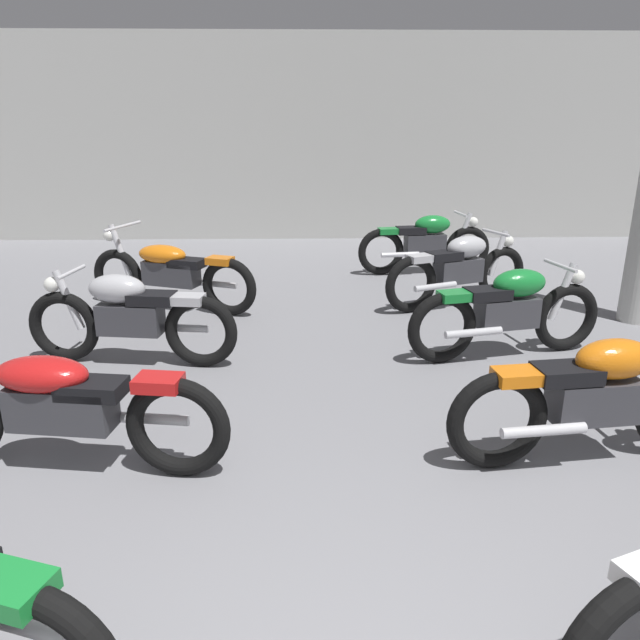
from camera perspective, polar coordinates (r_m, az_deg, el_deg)
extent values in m
cube|color=#B2B2AD|center=(11.48, -0.98, 16.64)|extent=(13.42, 0.24, 3.60)
cube|color=#197F33|center=(2.51, -27.26, -21.52)|extent=(0.33, 0.28, 0.08)
cylinder|color=silver|center=(2.86, -26.71, -24.13)|extent=(0.54, 0.24, 0.07)
torus|color=black|center=(3.93, -13.20, -9.82)|extent=(0.68, 0.20, 0.67)
cube|color=#38383D|center=(4.18, -23.13, -7.54)|extent=(0.69, 0.33, 0.28)
ellipsoid|color=red|center=(4.15, -24.72, -4.66)|extent=(0.64, 0.40, 0.22)
cube|color=black|center=(4.03, -20.63, -6.04)|extent=(0.43, 0.29, 0.10)
cube|color=red|center=(3.83, -14.95, -5.72)|extent=(0.30, 0.24, 0.08)
cylinder|color=silver|center=(4.13, -15.91, -8.90)|extent=(0.55, 0.15, 0.07)
torus|color=black|center=(6.07, -22.94, -0.57)|extent=(0.68, 0.20, 0.67)
torus|color=black|center=(5.57, -11.13, -1.07)|extent=(0.68, 0.20, 0.67)
cylinder|color=silver|center=(5.96, -22.57, 1.76)|extent=(0.25, 0.10, 0.56)
cube|color=#38383D|center=(5.76, -17.38, 0.12)|extent=(0.60, 0.31, 0.28)
ellipsoid|color=#B7B7BC|center=(5.72, -18.57, 2.82)|extent=(0.55, 0.35, 0.26)
cube|color=black|center=(5.62, -15.51, 1.99)|extent=(0.43, 0.29, 0.10)
cube|color=#B7B7BC|center=(5.51, -12.31, 1.91)|extent=(0.30, 0.24, 0.08)
cylinder|color=silver|center=(5.87, -22.36, 4.18)|extent=(0.10, 0.48, 0.04)
sphere|color=white|center=(5.99, -23.91, 3.07)|extent=(0.14, 0.14, 0.14)
cylinder|color=silver|center=(5.77, -13.12, -0.73)|extent=(0.55, 0.14, 0.07)
torus|color=black|center=(7.78, -18.46, 3.90)|extent=(0.67, 0.34, 0.67)
torus|color=black|center=(6.99, -8.54, 3.09)|extent=(0.67, 0.34, 0.67)
cylinder|color=silver|center=(7.66, -18.21, 6.11)|extent=(0.28, 0.16, 0.66)
cube|color=#38383D|center=(7.33, -13.82, 4.29)|extent=(0.70, 0.45, 0.28)
ellipsoid|color=orange|center=(7.34, -14.62, 6.00)|extent=(0.67, 0.51, 0.22)
cube|color=black|center=(7.19, -12.41, 5.26)|extent=(0.46, 0.36, 0.10)
cube|color=orange|center=(6.97, -9.39, 5.54)|extent=(0.33, 0.28, 0.08)
cylinder|color=silver|center=(7.57, -18.08, 8.38)|extent=(0.27, 0.65, 0.04)
sphere|color=white|center=(7.71, -19.20, 7.52)|extent=(0.14, 0.14, 0.14)
cylinder|color=silver|center=(7.22, -9.84, 3.35)|extent=(0.54, 0.26, 0.07)
torus|color=black|center=(4.07, 16.32, -9.06)|extent=(0.68, 0.19, 0.67)
cube|color=#38383D|center=(4.33, 24.37, -6.86)|extent=(0.60, 0.30, 0.28)
ellipsoid|color=orange|center=(4.28, 26.00, -3.30)|extent=(0.55, 0.34, 0.26)
cube|color=black|center=(4.14, 22.15, -4.67)|extent=(0.42, 0.28, 0.10)
cube|color=orange|center=(3.98, 18.02, -5.06)|extent=(0.30, 0.23, 0.08)
cylinder|color=silver|center=(4.08, 20.29, -9.72)|extent=(0.55, 0.13, 0.07)
torus|color=black|center=(6.32, 22.15, 0.23)|extent=(0.68, 0.25, 0.67)
torus|color=black|center=(5.66, 11.41, -0.75)|extent=(0.68, 0.25, 0.67)
cylinder|color=silver|center=(6.20, 21.83, 2.46)|extent=(0.25, 0.12, 0.56)
cube|color=#38383D|center=(5.93, 17.16, 0.68)|extent=(0.61, 0.36, 0.28)
ellipsoid|color=#197F33|center=(5.91, 18.25, 3.33)|extent=(0.57, 0.39, 0.26)
cube|color=black|center=(5.77, 15.47, 2.42)|extent=(0.44, 0.32, 0.10)
cube|color=#197F33|center=(5.62, 12.52, 2.22)|extent=(0.32, 0.26, 0.08)
cylinder|color=silver|center=(6.10, 21.66, 4.77)|extent=(0.14, 0.48, 0.04)
sphere|color=white|center=(6.25, 23.03, 3.76)|extent=(0.14, 0.14, 0.14)
cylinder|color=silver|center=(5.67, 14.23, -1.15)|extent=(0.55, 0.19, 0.07)
torus|color=black|center=(7.85, 16.66, 4.22)|extent=(0.66, 0.35, 0.67)
torus|color=black|center=(7.10, 8.55, 3.33)|extent=(0.66, 0.35, 0.67)
cylinder|color=silver|center=(7.75, 16.38, 6.03)|extent=(0.25, 0.16, 0.56)
cube|color=#38383D|center=(7.43, 12.86, 4.55)|extent=(0.62, 0.44, 0.28)
ellipsoid|color=#B7B7BC|center=(7.43, 13.64, 6.71)|extent=(0.59, 0.45, 0.26)
cube|color=black|center=(7.26, 11.56, 5.94)|extent=(0.46, 0.37, 0.10)
cube|color=#B7B7BC|center=(7.08, 9.36, 5.75)|extent=(0.33, 0.29, 0.08)
cylinder|color=silver|center=(7.66, 16.20, 7.90)|extent=(0.21, 0.46, 0.04)
sphere|color=white|center=(7.81, 17.27, 7.09)|extent=(0.14, 0.14, 0.14)
cylinder|color=silver|center=(7.13, 10.80, 3.11)|extent=(0.54, 0.27, 0.07)
torus|color=black|center=(9.21, 13.67, 6.49)|extent=(0.68, 0.19, 0.67)
torus|color=black|center=(8.82, 5.75, 6.40)|extent=(0.68, 0.19, 0.67)
cylinder|color=silver|center=(9.14, 13.33, 8.08)|extent=(0.25, 0.10, 0.56)
cube|color=#38383D|center=(8.97, 9.83, 7.09)|extent=(0.60, 0.31, 0.28)
ellipsoid|color=#197F33|center=(8.96, 10.55, 8.85)|extent=(0.55, 0.34, 0.26)
cube|color=black|center=(8.87, 8.54, 8.34)|extent=(0.43, 0.28, 0.10)
cube|color=#197F33|center=(8.78, 6.45, 8.32)|extent=(0.30, 0.23, 0.08)
cylinder|color=silver|center=(9.07, 13.09, 9.70)|extent=(0.09, 0.48, 0.04)
sphere|color=white|center=(9.17, 14.22, 8.94)|extent=(0.14, 0.14, 0.14)
cylinder|color=silver|center=(8.76, 7.55, 6.12)|extent=(0.55, 0.13, 0.07)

